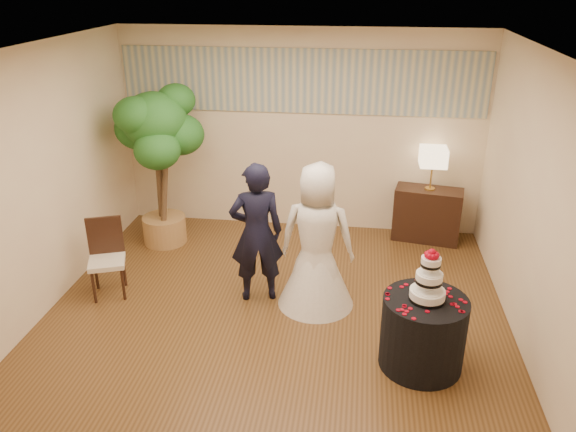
# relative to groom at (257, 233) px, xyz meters

# --- Properties ---
(floor) EXTENTS (5.00, 5.00, 0.00)m
(floor) POSITION_rel_groom_xyz_m (0.25, -0.43, -0.81)
(floor) COLOR brown
(floor) RESTS_ON ground
(ceiling) EXTENTS (5.00, 5.00, 0.00)m
(ceiling) POSITION_rel_groom_xyz_m (0.25, -0.43, 1.99)
(ceiling) COLOR white
(ceiling) RESTS_ON wall_back
(wall_back) EXTENTS (5.00, 0.06, 2.80)m
(wall_back) POSITION_rel_groom_xyz_m (0.25, 2.07, 0.59)
(wall_back) COLOR beige
(wall_back) RESTS_ON ground
(wall_front) EXTENTS (5.00, 0.06, 2.80)m
(wall_front) POSITION_rel_groom_xyz_m (0.25, -2.93, 0.59)
(wall_front) COLOR beige
(wall_front) RESTS_ON ground
(wall_left) EXTENTS (0.06, 5.00, 2.80)m
(wall_left) POSITION_rel_groom_xyz_m (-2.25, -0.43, 0.59)
(wall_left) COLOR beige
(wall_left) RESTS_ON ground
(wall_right) EXTENTS (0.06, 5.00, 2.80)m
(wall_right) POSITION_rel_groom_xyz_m (2.75, -0.43, 0.59)
(wall_right) COLOR beige
(wall_right) RESTS_ON ground
(mural_border) EXTENTS (4.90, 0.02, 0.85)m
(mural_border) POSITION_rel_groom_xyz_m (0.25, 2.05, 1.29)
(mural_border) COLOR #A1A897
(mural_border) RESTS_ON wall_back
(groom) EXTENTS (0.67, 0.53, 1.62)m
(groom) POSITION_rel_groom_xyz_m (0.00, 0.00, 0.00)
(groom) COLOR black
(groom) RESTS_ON floor
(bride) EXTENTS (0.91, 0.91, 1.65)m
(bride) POSITION_rel_groom_xyz_m (0.67, -0.04, 0.02)
(bride) COLOR white
(bride) RESTS_ON floor
(cake_table) EXTENTS (0.92, 0.92, 0.72)m
(cake_table) POSITION_rel_groom_xyz_m (1.75, -0.99, -0.45)
(cake_table) COLOR black
(cake_table) RESTS_ON floor
(wedding_cake) EXTENTS (0.33, 0.33, 0.52)m
(wedding_cake) POSITION_rel_groom_xyz_m (1.75, -0.99, 0.17)
(wedding_cake) COLOR white
(wedding_cake) RESTS_ON cake_table
(console) EXTENTS (0.95, 0.55, 0.74)m
(console) POSITION_rel_groom_xyz_m (2.04, 1.80, -0.44)
(console) COLOR black
(console) RESTS_ON floor
(table_lamp) EXTENTS (0.35, 0.35, 0.58)m
(table_lamp) POSITION_rel_groom_xyz_m (2.04, 1.80, 0.22)
(table_lamp) COLOR beige
(table_lamp) RESTS_ON console
(ficus_tree) EXTENTS (1.46, 1.46, 2.19)m
(ficus_tree) POSITION_rel_groom_xyz_m (-1.53, 1.24, 0.28)
(ficus_tree) COLOR #246120
(ficus_tree) RESTS_ON floor
(side_chair) EXTENTS (0.54, 0.55, 0.90)m
(side_chair) POSITION_rel_groom_xyz_m (-1.71, -0.17, -0.36)
(side_chair) COLOR black
(side_chair) RESTS_ON floor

